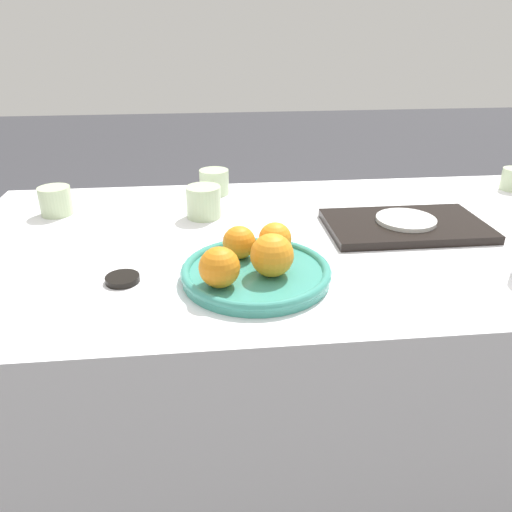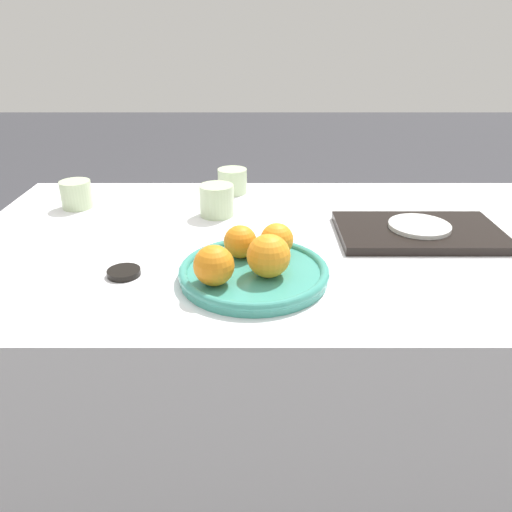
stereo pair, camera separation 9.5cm
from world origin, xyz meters
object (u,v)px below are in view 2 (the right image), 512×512
at_px(orange_0, 242,242).
at_px(cup_2, 219,200).
at_px(orange_3, 279,240).
at_px(cup_3, 235,181).
at_px(fruit_platter, 256,272).
at_px(side_plate, 422,226).
at_px(cup_0, 79,194).
at_px(serving_tray, 421,232).
at_px(orange_1, 271,256).
at_px(soy_dish, 126,272).
at_px(orange_2, 216,265).

bearing_deg(orange_0, cup_2, 103.21).
height_order(orange_3, cup_3, orange_3).
xyz_separation_m(fruit_platter, side_plate, (0.38, 0.21, 0.01)).
bearing_deg(fruit_platter, orange_3, 56.37).
xyz_separation_m(fruit_platter, orange_0, (-0.03, 0.06, 0.04)).
distance_m(cup_0, cup_2, 0.38).
bearing_deg(serving_tray, cup_2, 164.05).
height_order(side_plate, cup_0, cup_0).
bearing_deg(orange_1, soy_dish, 172.24).
bearing_deg(serving_tray, side_plate, -90.00).
height_order(side_plate, soy_dish, side_plate).
distance_m(orange_1, cup_2, 0.40).
relative_size(orange_2, soy_dish, 1.14).
distance_m(orange_2, cup_2, 0.41).
distance_m(orange_1, cup_0, 0.67).
height_order(fruit_platter, soy_dish, fruit_platter).
height_order(orange_2, cup_3, orange_2).
xyz_separation_m(orange_0, orange_1, (0.06, -0.08, 0.01)).
bearing_deg(cup_0, serving_tray, -12.90).
distance_m(orange_0, side_plate, 0.44).
xyz_separation_m(fruit_platter, soy_dish, (-0.26, 0.02, -0.01)).
bearing_deg(cup_3, cup_2, -99.75).
xyz_separation_m(cup_0, cup_2, (0.38, -0.06, 0.00)).
bearing_deg(cup_0, cup_3, 17.12).
height_order(serving_tray, cup_3, cup_3).
xyz_separation_m(serving_tray, cup_0, (-0.86, 0.20, 0.03)).
bearing_deg(side_plate, cup_0, 167.10).
height_order(cup_2, soy_dish, cup_2).
xyz_separation_m(orange_1, cup_0, (-0.50, 0.43, -0.02)).
xyz_separation_m(orange_3, cup_3, (-0.11, 0.47, -0.02)).
bearing_deg(soy_dish, orange_2, -21.11).
bearing_deg(orange_1, orange_3, 78.37).
distance_m(orange_0, cup_0, 0.57).
distance_m(orange_0, orange_3, 0.08).
distance_m(orange_2, soy_dish, 0.21).
relative_size(orange_0, soy_dish, 1.02).
bearing_deg(cup_0, orange_2, -49.16).
height_order(orange_3, cup_0, orange_3).
height_order(orange_3, soy_dish, orange_3).
distance_m(orange_2, cup_0, 0.62).
xyz_separation_m(side_plate, cup_2, (-0.48, 0.14, 0.02)).
bearing_deg(cup_2, orange_2, -86.57).
bearing_deg(cup_0, side_plate, -12.90).
relative_size(serving_tray, side_plate, 2.64).
distance_m(fruit_platter, cup_3, 0.54).
height_order(fruit_platter, cup_3, cup_3).
xyz_separation_m(orange_2, side_plate, (0.46, 0.27, -0.03)).
bearing_deg(cup_2, orange_1, -71.71).
xyz_separation_m(orange_2, cup_2, (-0.02, 0.41, -0.02)).
xyz_separation_m(serving_tray, cup_3, (-0.45, 0.32, 0.03)).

